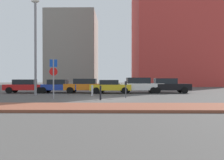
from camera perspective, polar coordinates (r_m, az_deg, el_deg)
ground_plane at (r=17.34m, az=-3.14°, el=-4.67°), size 120.00×120.00×0.00m
sidewalk_brick at (r=12.05m, az=-4.89°, el=-6.65°), size 40.00×3.06×0.14m
parked_car_red at (r=25.68m, az=-20.26°, el=-1.36°), size 4.47×2.14×1.40m
parked_car_blue at (r=24.86m, az=-12.96°, el=-1.42°), size 4.00×2.10×1.39m
parked_car_orange at (r=24.31m, az=-6.32°, el=-1.34°), size 4.49×2.09×1.48m
parked_car_yellow at (r=23.63m, az=-0.56°, el=-1.54°), size 4.22×2.12×1.35m
parked_car_white at (r=24.18m, az=6.85°, el=-1.24°), size 4.60×2.25×1.60m
parked_car_black at (r=24.66m, az=13.24°, el=-1.31°), size 4.60×1.89×1.52m
parking_sign_post at (r=17.80m, az=-14.14°, el=1.46°), size 0.59×0.17×2.96m
parking_meter at (r=18.25m, az=3.40°, el=-1.73°), size 0.18×0.14×1.30m
street_lamp at (r=21.50m, az=-18.24°, el=9.23°), size 0.70×0.36×8.37m
traffic_bollard_near at (r=16.49m, az=-2.84°, el=-3.16°), size 0.13×0.13×1.02m
traffic_bollard_mid at (r=20.34m, az=-4.86°, el=-2.57°), size 0.18×0.18×0.94m
building_colorful_midrise at (r=52.18m, az=15.12°, el=16.44°), size 16.71×17.68×31.74m
building_under_construction at (r=55.24m, az=-9.44°, el=7.29°), size 10.64×12.01×16.10m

